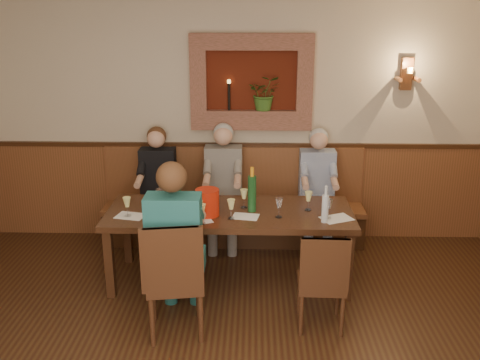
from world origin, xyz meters
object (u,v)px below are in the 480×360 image
Objects in this scene: chair_near_right at (320,299)px; person_bench_right at (317,200)px; bench at (233,215)px; person_bench_left at (158,198)px; spittoon_bucket at (207,202)px; person_chair_front at (177,257)px; chair_near_left at (176,300)px; wine_bottle_green_b at (177,192)px; dining_table at (230,218)px; wine_bottle_green_a at (252,193)px; person_bench_mid at (223,197)px; water_bottle at (325,208)px.

person_bench_right is (0.14, 1.65, 0.30)m from chair_near_right.
person_bench_left is (-0.86, -0.10, 0.24)m from bench.
person_bench_left is 5.34× the size of spittoon_bucket.
person_chair_front is (-1.23, 0.04, 0.36)m from chair_near_right.
spittoon_bucket is at bearing 67.07° from chair_near_left.
dining_table is at bearing -5.43° from wine_bottle_green_b.
person_bench_left is at bearing 141.89° from wine_bottle_green_a.
dining_table is 2.30× the size of chair_near_left.
person_bench_mid is 1.64m from person_chair_front.
person_bench_left is 3.08× the size of wine_bottle_green_a.
person_bench_mid reaches higher than wine_bottle_green_b.
wine_bottle_green_b reaches higher than bench.
person_bench_left is 0.75m from person_bench_mid.
person_chair_front is (0.44, -1.61, 0.06)m from person_bench_left.
person_bench_right reaches higher than water_bottle.
wine_bottle_green_b is at bearing 167.44° from water_bottle.
water_bottle is at bearing -93.08° from person_bench_right.
chair_near_right is (0.81, -1.76, -0.07)m from bench.
dining_table is at bearing 57.47° from chair_near_left.
person_bench_mid is at bearing 84.20° from spittoon_bucket.
dining_table is 0.85m from person_bench_mid.
bench is 1.19m from wine_bottle_green_b.
person_bench_mid reaches higher than wine_bottle_green_a.
water_bottle is at bearing -53.56° from bench.
person_bench_right is at bearing 49.70° from person_chair_front.
spittoon_bucket is at bearing -149.62° from dining_table.
bench is 1.94m from chair_near_right.
person_bench_mid is at bearing 132.26° from water_bottle.
person_bench_mid reaches higher than person_bench_left.
person_chair_front is 3.59× the size of wine_bottle_green_b.
bench is 8.56× the size of water_bottle.
wine_bottle_green_a reaches higher than wine_bottle_green_b.
chair_near_left is 2.98× the size of water_bottle.
dining_table is at bearing -44.31° from person_bench_left.
person_bench_right is 3.29× the size of wine_bottle_green_b.
wine_bottle_green_a is (1.08, -0.84, 0.37)m from person_bench_left.
wine_bottle_green_a is at bearing 47.15° from chair_near_left.
person_bench_left is 0.97× the size of person_bench_mid.
chair_near_left is at bearing -127.55° from person_bench_right.
water_bottle is at bearing -7.45° from spittoon_bucket.
person_chair_front is at bearing -118.29° from dining_table.
bench is 1.79m from person_chair_front.
water_bottle is (1.31, 0.51, 0.27)m from person_chair_front.
wine_bottle_green_b is at bearing 151.37° from spittoon_bucket.
wine_bottle_green_a is at bearing -4.29° from wine_bottle_green_b.
person_bench_mid is 1.06m from person_bench_right.
person_chair_front reaches higher than person_bench_left.
person_bench_mid is 1.52m from water_bottle.
chair_near_left is 1.82m from person_bench_mid.
spittoon_bucket is at bearing -28.63° from wine_bottle_green_b.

